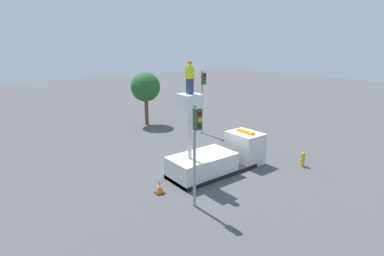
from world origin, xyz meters
name	(u,v)px	position (x,y,z in m)	size (l,w,h in m)	color
ground_plane	(212,172)	(0.00, 0.00, 0.00)	(120.00, 120.00, 0.00)	#4C4C4F
bucket_truck	(218,157)	(0.44, 0.00, 0.92)	(6.63, 2.30, 5.14)	black
worker	(190,78)	(-1.77, 0.00, 6.01)	(0.40, 0.26, 1.75)	navy
traffic_light_pole	(196,137)	(-3.37, -2.61, 3.64)	(0.34, 0.57, 5.14)	gray
traffic_light_across	(203,90)	(4.96, 6.98, 3.94)	(0.34, 0.57, 5.58)	gray
fire_hydrant	(303,159)	(5.37, -2.85, 0.48)	(0.48, 0.24, 0.99)	gold
traffic_cone_rear	(160,187)	(-4.05, -0.30, 0.35)	(0.49, 0.49, 0.73)	black
tree_left_bg	(146,87)	(2.55, 12.83, 3.74)	(2.85, 2.85, 5.20)	brown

